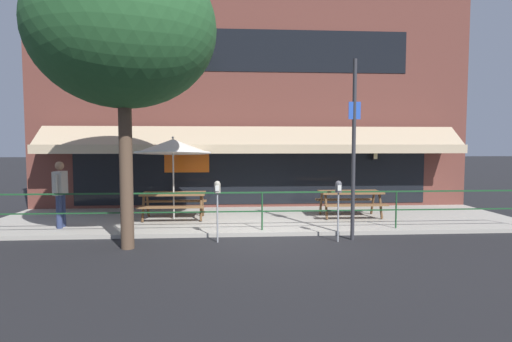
# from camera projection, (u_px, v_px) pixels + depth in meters

# --- Properties ---
(ground_plane) EXTENTS (120.00, 120.00, 0.00)m
(ground_plane) POSITION_uv_depth(u_px,v_px,m) (263.00, 237.00, 9.74)
(ground_plane) COLOR black
(patio_deck) EXTENTS (15.00, 4.00, 0.10)m
(patio_deck) POSITION_uv_depth(u_px,v_px,m) (257.00, 219.00, 11.72)
(patio_deck) COLOR #9E998E
(patio_deck) RESTS_ON ground
(restaurant_building) EXTENTS (15.00, 1.60, 7.67)m
(restaurant_building) POSITION_uv_depth(u_px,v_px,m) (253.00, 99.00, 13.68)
(restaurant_building) COLOR brown
(restaurant_building) RESTS_ON ground
(patio_railing) EXTENTS (13.84, 0.04, 0.97)m
(patio_railing) POSITION_uv_depth(u_px,v_px,m) (262.00, 202.00, 9.98)
(patio_railing) COLOR #194723
(patio_railing) RESTS_ON patio_deck
(picnic_table_left) EXTENTS (1.80, 1.42, 0.76)m
(picnic_table_left) POSITION_uv_depth(u_px,v_px,m) (174.00, 198.00, 11.42)
(picnic_table_left) COLOR brown
(picnic_table_left) RESTS_ON patio_deck
(picnic_table_centre) EXTENTS (1.80, 1.42, 0.76)m
(picnic_table_centre) POSITION_uv_depth(u_px,v_px,m) (350.00, 197.00, 11.78)
(picnic_table_centre) COLOR brown
(picnic_table_centre) RESTS_ON patio_deck
(patio_umbrella_left) EXTENTS (2.14, 2.14, 2.38)m
(patio_umbrella_left) POSITION_uv_depth(u_px,v_px,m) (173.00, 147.00, 11.34)
(patio_umbrella_left) COLOR #B7B2A8
(patio_umbrella_left) RESTS_ON patio_deck
(pedestrian_walking) EXTENTS (0.24, 0.62, 1.71)m
(pedestrian_walking) POSITION_uv_depth(u_px,v_px,m) (60.00, 191.00, 10.28)
(pedestrian_walking) COLOR navy
(pedestrian_walking) RESTS_ON patio_deck
(parking_meter_near) EXTENTS (0.15, 0.16, 1.42)m
(parking_meter_near) POSITION_uv_depth(u_px,v_px,m) (217.00, 193.00, 9.10)
(parking_meter_near) COLOR gray
(parking_meter_near) RESTS_ON ground
(parking_meter_far) EXTENTS (0.15, 0.16, 1.42)m
(parking_meter_far) POSITION_uv_depth(u_px,v_px,m) (338.00, 192.00, 9.16)
(parking_meter_far) COLOR gray
(parking_meter_far) RESTS_ON ground
(street_sign_pole) EXTENTS (0.28, 0.09, 4.21)m
(street_sign_pole) POSITION_uv_depth(u_px,v_px,m) (354.00, 148.00, 9.27)
(street_sign_pole) COLOR #2D2D33
(street_sign_pole) RESTS_ON ground
(street_tree_curbside) EXTENTS (3.90, 3.51, 6.91)m
(street_tree_curbside) POSITION_uv_depth(u_px,v_px,m) (127.00, 17.00, 8.24)
(street_tree_curbside) COLOR brown
(street_tree_curbside) RESTS_ON ground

